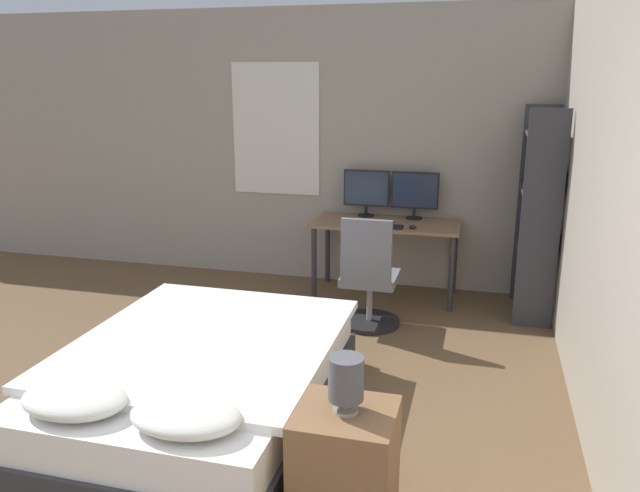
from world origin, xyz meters
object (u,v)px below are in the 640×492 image
(nightstand, at_px, (345,464))
(keyboard, at_px, (383,226))
(computer_mouse, at_px, (413,227))
(monitor_right, at_px, (415,192))
(bedside_lamp, at_px, (346,379))
(desk, at_px, (386,232))
(monitor_left, at_px, (367,190))
(bookshelf, at_px, (539,206))
(bed, at_px, (200,383))
(office_chair, at_px, (369,284))

(nightstand, bearing_deg, keyboard, 96.08)
(computer_mouse, bearing_deg, monitor_right, 95.02)
(bedside_lamp, relative_size, keyboard, 0.75)
(keyboard, bearing_deg, desk, 90.00)
(keyboard, bearing_deg, monitor_left, 119.40)
(bedside_lamp, distance_m, computer_mouse, 2.95)
(monitor_left, bearing_deg, nightstand, -80.74)
(nightstand, distance_m, bookshelf, 3.22)
(keyboard, height_order, computer_mouse, computer_mouse)
(monitor_left, relative_size, bookshelf, 0.25)
(bed, distance_m, desk, 2.67)
(office_chair, height_order, bookshelf, bookshelf)
(nightstand, height_order, monitor_left, monitor_left)
(office_chair, bearing_deg, bookshelf, 24.97)
(nightstand, bearing_deg, bed, 149.23)
(keyboard, xyz_separation_m, computer_mouse, (0.27, 0.00, 0.01))
(desk, distance_m, keyboard, 0.23)
(desk, distance_m, office_chair, 0.85)
(computer_mouse, bearing_deg, bedside_lamp, -89.15)
(computer_mouse, xyz_separation_m, office_chair, (-0.28, -0.60, -0.37))
(monitor_left, height_order, monitor_right, same)
(desk, relative_size, keyboard, 3.79)
(desk, xyz_separation_m, bookshelf, (1.33, -0.19, 0.35))
(desk, bearing_deg, keyboard, -90.00)
(bed, height_order, computer_mouse, computer_mouse)
(bed, xyz_separation_m, keyboard, (0.73, 2.33, 0.49))
(nightstand, relative_size, monitor_left, 1.24)
(bed, distance_m, office_chair, 1.87)
(nightstand, relative_size, bedside_lamp, 2.07)
(keyboard, bearing_deg, bedside_lamp, -83.92)
(nightstand, relative_size, desk, 0.41)
(nightstand, xyz_separation_m, monitor_right, (-0.08, 3.37, 0.70))
(nightstand, distance_m, keyboard, 3.00)
(computer_mouse, bearing_deg, monitor_left, 140.54)
(bedside_lamp, height_order, desk, bedside_lamp)
(nightstand, xyz_separation_m, bedside_lamp, (0.00, 0.00, 0.44))
(nightstand, xyz_separation_m, monitor_left, (-0.55, 3.37, 0.70))
(desk, bearing_deg, monitor_left, 138.19)
(nightstand, height_order, bedside_lamp, bedside_lamp)
(computer_mouse, bearing_deg, bookshelf, 1.09)
(computer_mouse, relative_size, office_chair, 0.07)
(keyboard, distance_m, bookshelf, 1.35)
(monitor_left, xyz_separation_m, computer_mouse, (0.50, -0.42, -0.24))
(monitor_right, height_order, keyboard, monitor_right)
(bookshelf, bearing_deg, desk, 172.03)
(office_chair, bearing_deg, monitor_right, 76.50)
(desk, distance_m, monitor_left, 0.47)
(bookshelf, bearing_deg, monitor_right, 160.13)
(desk, relative_size, computer_mouse, 19.57)
(desk, height_order, monitor_left, monitor_left)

